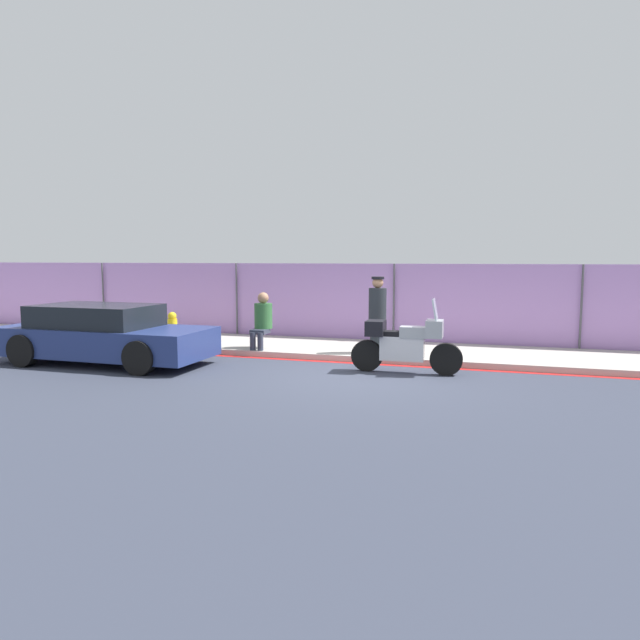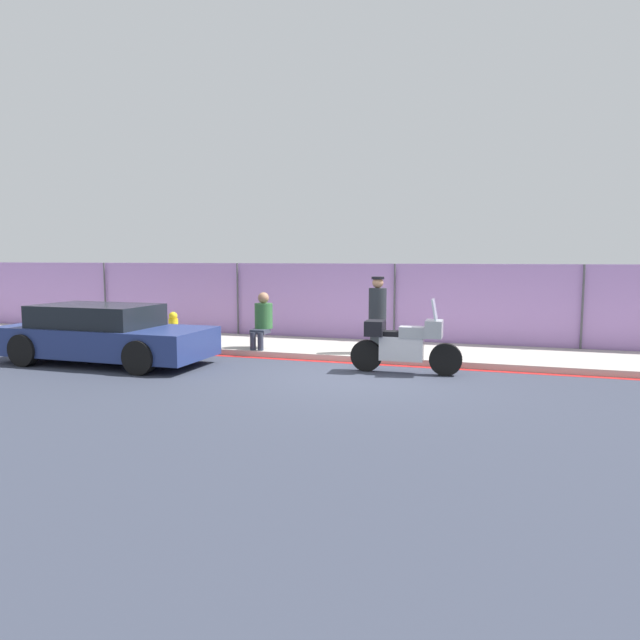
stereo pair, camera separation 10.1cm
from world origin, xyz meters
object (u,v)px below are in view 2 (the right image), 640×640
at_px(fire_hydrant, 173,326).
at_px(motorcycle, 404,343).
at_px(person_seated_on_curb, 263,318).
at_px(officer_standing, 377,314).
at_px(parked_car_left_down_street, 104,335).

bearing_deg(fire_hydrant, motorcycle, -16.65).
height_order(person_seated_on_curb, fire_hydrant, person_seated_on_curb).
height_order(officer_standing, fire_hydrant, officer_standing).
bearing_deg(motorcycle, parked_car_left_down_street, -173.66).
bearing_deg(motorcycle, fire_hydrant, 162.02).
distance_m(motorcycle, fire_hydrant, 6.70).
bearing_deg(officer_standing, parked_car_left_down_street, -157.60).
relative_size(motorcycle, parked_car_left_down_street, 0.48).
bearing_deg(person_seated_on_curb, officer_standing, 2.60).
height_order(officer_standing, parked_car_left_down_street, officer_standing).
xyz_separation_m(person_seated_on_curb, parked_car_left_down_street, (-2.80, -2.17, -0.24)).
bearing_deg(person_seated_on_curb, parked_car_left_down_street, -142.33).
height_order(motorcycle, parked_car_left_down_street, motorcycle).
distance_m(officer_standing, fire_hydrant, 5.62).
xyz_separation_m(officer_standing, fire_hydrant, (-5.57, 0.49, -0.52)).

